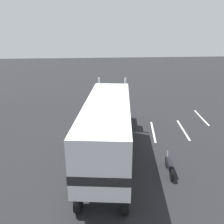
# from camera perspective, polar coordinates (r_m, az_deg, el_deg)

# --- Properties ---
(ground_plane) EXTENTS (120.00, 120.00, 0.00)m
(ground_plane) POSITION_cam_1_polar(r_m,az_deg,el_deg) (22.00, -0.58, -2.49)
(ground_plane) COLOR #232326
(lane_stripe_near) EXTENTS (4.35, 0.98, 0.01)m
(lane_stripe_near) POSITION_cam_1_polar(r_m,az_deg,el_deg) (20.28, 10.05, -4.70)
(lane_stripe_near) COLOR silver
(lane_stripe_near) RESTS_ON ground_plane
(lane_stripe_mid) EXTENTS (4.38, 0.81, 0.01)m
(lane_stripe_mid) POSITION_cam_1_polar(r_m,az_deg,el_deg) (21.25, 17.02, -4.15)
(lane_stripe_mid) COLOR silver
(lane_stripe_mid) RESTS_ON ground_plane
(lane_stripe_far) EXTENTS (4.38, 0.78, 0.01)m
(lane_stripe_far) POSITION_cam_1_polar(r_m,az_deg,el_deg) (24.84, 21.04, -1.25)
(lane_stripe_far) COLOR silver
(lane_stripe_far) RESTS_ON ground_plane
(semi_truck) EXTENTS (14.38, 4.71, 4.50)m
(semi_truck) POSITION_cam_1_polar(r_m,az_deg,el_deg) (15.28, -0.84, -2.18)
(semi_truck) COLOR white
(semi_truck) RESTS_ON ground_plane
(person_bystander) EXTENTS (0.34, 0.46, 1.63)m
(person_bystander) POSITION_cam_1_polar(r_m,az_deg,el_deg) (16.44, -9.50, -7.08)
(person_bystander) COLOR black
(person_bystander) RESTS_ON ground_plane
(motorcycle) EXTENTS (2.10, 0.39, 1.12)m
(motorcycle) POSITION_cam_1_polar(r_m,az_deg,el_deg) (14.65, 13.85, -12.69)
(motorcycle) COLOR black
(motorcycle) RESTS_ON ground_plane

